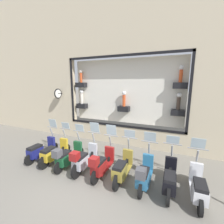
% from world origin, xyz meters
% --- Properties ---
extents(ground_plane, '(120.00, 120.00, 0.00)m').
position_xyz_m(ground_plane, '(0.00, 0.00, 0.00)').
color(ground_plane, gray).
extents(building_facade, '(1.22, 36.00, 8.65)m').
position_xyz_m(building_facade, '(3.60, 0.00, 4.42)').
color(building_facade, beige).
rests_on(building_facade, ground_plane).
extents(scooter_white_0, '(1.79, 0.61, 1.59)m').
position_xyz_m(scooter_white_0, '(0.52, -3.34, 0.42)').
color(scooter_white_0, black).
rests_on(scooter_white_0, ground_plane).
extents(scooter_black_1, '(1.81, 0.61, 1.56)m').
position_xyz_m(scooter_black_1, '(0.53, -2.58, 0.44)').
color(scooter_black_1, black).
rests_on(scooter_black_1, ground_plane).
extents(scooter_teal_2, '(1.79, 0.61, 1.60)m').
position_xyz_m(scooter_teal_2, '(0.45, -1.81, 0.46)').
color(scooter_teal_2, black).
rests_on(scooter_teal_2, ground_plane).
extents(scooter_olive_3, '(1.81, 0.60, 1.58)m').
position_xyz_m(scooter_olive_3, '(0.53, -1.05, 0.44)').
color(scooter_olive_3, black).
rests_on(scooter_olive_3, ground_plane).
extents(scooter_red_4, '(1.80, 0.60, 1.69)m').
position_xyz_m(scooter_red_4, '(0.46, -0.28, 0.47)').
color(scooter_red_4, black).
rests_on(scooter_red_4, ground_plane).
extents(scooter_silver_5, '(1.81, 0.60, 1.72)m').
position_xyz_m(scooter_silver_5, '(0.47, 0.49, 0.49)').
color(scooter_silver_5, black).
rests_on(scooter_silver_5, ground_plane).
extents(scooter_green_6, '(1.79, 0.60, 1.54)m').
position_xyz_m(scooter_green_6, '(0.46, 1.25, 0.46)').
color(scooter_green_6, black).
rests_on(scooter_green_6, ground_plane).
extents(scooter_yellow_7, '(1.80, 0.61, 1.55)m').
position_xyz_m(scooter_yellow_7, '(0.52, 2.02, 0.43)').
color(scooter_yellow_7, black).
rests_on(scooter_yellow_7, ground_plane).
extents(scooter_navy_8, '(1.79, 0.61, 1.64)m').
position_xyz_m(scooter_navy_8, '(0.52, 2.78, 0.42)').
color(scooter_navy_8, black).
rests_on(scooter_navy_8, ground_plane).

